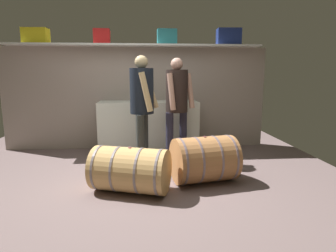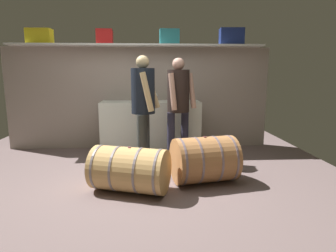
{
  "view_description": "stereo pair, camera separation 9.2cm",
  "coord_description": "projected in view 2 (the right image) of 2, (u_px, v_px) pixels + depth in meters",
  "views": [
    {
      "loc": [
        0.14,
        -3.54,
        1.43
      ],
      "look_at": [
        0.44,
        0.11,
        0.76
      ],
      "focal_mm": 30.76,
      "sensor_mm": 36.0,
      "label": 1
    },
    {
      "loc": [
        0.23,
        -3.55,
        1.43
      ],
      "look_at": [
        0.44,
        0.11,
        0.76
      ],
      "focal_mm": 30.76,
      "sensor_mm": 36.0,
      "label": 2
    }
  ],
  "objects": [
    {
      "name": "ground_plane",
      "position": [
        136.0,
        173.0,
        4.23
      ],
      "size": [
        6.17,
        7.25,
        0.02
      ],
      "primitive_type": "cube",
      "color": "#6D5A59"
    },
    {
      "name": "red_funnel",
      "position": [
        176.0,
        97.0,
        5.43
      ],
      "size": [
        0.11,
        0.11,
        0.12
      ],
      "primitive_type": "cone",
      "color": "red",
      "rests_on": "work_cabinet"
    },
    {
      "name": "wine_barrel_far",
      "position": [
        130.0,
        169.0,
        3.51
      ],
      "size": [
        1.04,
        0.81,
        0.56
      ],
      "rotation": [
        0.0,
        0.0,
        -0.32
      ],
      "color": "tan",
      "rests_on": "ground"
    },
    {
      "name": "toolcase_navy",
      "position": [
        231.0,
        37.0,
        5.29
      ],
      "size": [
        0.44,
        0.28,
        0.3
      ],
      "primitive_type": "cube",
      "rotation": [
        0.0,
        0.0,
        -0.06
      ],
      "color": "navy",
      "rests_on": "high_shelf_board"
    },
    {
      "name": "high_shelf_board",
      "position": [
        138.0,
        45.0,
        5.22
      ],
      "size": [
        4.58,
        0.4,
        0.03
      ],
      "primitive_type": "cube",
      "color": "silver",
      "rests_on": "back_wall_panel"
    },
    {
      "name": "toolcase_teal",
      "position": [
        169.0,
        37.0,
        5.23
      ],
      "size": [
        0.36,
        0.21,
        0.27
      ],
      "primitive_type": "cube",
      "rotation": [
        0.0,
        0.0,
        0.06
      ],
      "color": "#22737A",
      "rests_on": "high_shelf_board"
    },
    {
      "name": "toolcase_yellow",
      "position": [
        39.0,
        36.0,
        5.1
      ],
      "size": [
        0.44,
        0.25,
        0.26
      ],
      "primitive_type": "cube",
      "rotation": [
        0.0,
        0.0,
        -0.04
      ],
      "color": "yellow",
      "rests_on": "high_shelf_board"
    },
    {
      "name": "back_wall_panel",
      "position": [
        139.0,
        98.0,
        5.54
      ],
      "size": [
        4.97,
        0.1,
        1.92
      ],
      "primitive_type": "cube",
      "color": "gray",
      "rests_on": "ground"
    },
    {
      "name": "wine_glass",
      "position": [
        155.0,
        96.0,
        5.17
      ],
      "size": [
        0.09,
        0.09,
        0.16
      ],
      "color": "white",
      "rests_on": "work_cabinet"
    },
    {
      "name": "winemaker_pouring",
      "position": [
        144.0,
        99.0,
        4.39
      ],
      "size": [
        0.45,
        0.53,
        1.7
      ],
      "rotation": [
        0.0,
        0.0,
        -1.76
      ],
      "color": "#2E3332",
      "rests_on": "ground"
    },
    {
      "name": "work_cabinet",
      "position": [
        151.0,
        126.0,
        5.31
      ],
      "size": [
        1.79,
        0.55,
        0.93
      ],
      "primitive_type": "cube",
      "color": "white",
      "rests_on": "ground"
    },
    {
      "name": "visitor_tasting",
      "position": [
        178.0,
        99.0,
        4.64
      ],
      "size": [
        0.5,
        0.47,
        1.68
      ],
      "rotation": [
        0.0,
        0.0,
        -2.52
      ],
      "color": "#28283C",
      "rests_on": "ground"
    },
    {
      "name": "toolcase_red",
      "position": [
        105.0,
        37.0,
        5.16
      ],
      "size": [
        0.3,
        0.29,
        0.26
      ],
      "primitive_type": "cube",
      "rotation": [
        0.0,
        0.0,
        0.06
      ],
      "color": "red",
      "rests_on": "high_shelf_board"
    },
    {
      "name": "wine_barrel_near",
      "position": [
        204.0,
        160.0,
        3.81
      ],
      "size": [
        0.91,
        0.75,
        0.62
      ],
      "rotation": [
        0.0,
        0.0,
        0.2
      ],
      "color": "#AF7543",
      "rests_on": "ground"
    },
    {
      "name": "wine_bottle_amber",
      "position": [
        177.0,
        94.0,
        5.05
      ],
      "size": [
        0.08,
        0.08,
        0.33
      ],
      "color": "brown",
      "rests_on": "work_cabinet"
    }
  ]
}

